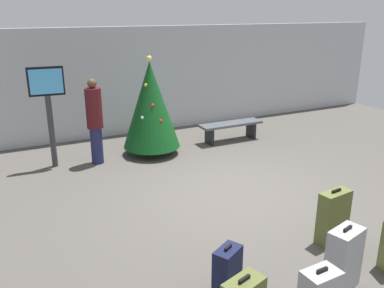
{
  "coord_description": "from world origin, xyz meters",
  "views": [
    {
      "loc": [
        -3.72,
        -5.75,
        3.22
      ],
      "look_at": [
        -0.62,
        0.5,
        0.9
      ],
      "focal_mm": 37.88,
      "sensor_mm": 36.0,
      "label": 1
    }
  ],
  "objects": [
    {
      "name": "suitcase_3",
      "position": [
        -0.23,
        -2.82,
        0.39
      ],
      "size": [
        0.5,
        0.36,
        0.81
      ],
      "color": "#9EA0A5",
      "rests_on": "ground_plane"
    },
    {
      "name": "suitcase_0",
      "position": [
        -1.56,
        -2.33,
        0.31
      ],
      "size": [
        0.42,
        0.36,
        0.65
      ],
      "color": "#141938",
      "rests_on": "ground_plane"
    },
    {
      "name": "flight_info_kiosk",
      "position": [
        -2.74,
        2.89,
        1.44
      ],
      "size": [
        0.72,
        0.14,
        2.14
      ],
      "color": "#333338",
      "rests_on": "ground_plane"
    },
    {
      "name": "traveller_0",
      "position": [
        -1.87,
        2.67,
        0.99
      ],
      "size": [
        0.41,
        0.41,
        1.87
      ],
      "color": "#1E234C",
      "rests_on": "ground_plane"
    },
    {
      "name": "waiting_bench",
      "position": [
        1.6,
        2.73,
        0.37
      ],
      "size": [
        1.67,
        0.44,
        0.48
      ],
      "color": "#4C5159",
      "rests_on": "ground_plane"
    },
    {
      "name": "holiday_tree",
      "position": [
        -0.57,
        2.71,
        1.17
      ],
      "size": [
        1.31,
        1.31,
        2.27
      ],
      "color": "#4C3319",
      "rests_on": "ground_plane"
    },
    {
      "name": "back_wall",
      "position": [
        0.0,
        4.61,
        1.41
      ],
      "size": [
        16.0,
        0.2,
        2.82
      ],
      "primitive_type": "cube",
      "color": "#B7BCC1",
      "rests_on": "ground_plane"
    },
    {
      "name": "ground_plane",
      "position": [
        0.0,
        0.0,
        0.0
      ],
      "size": [
        16.0,
        16.0,
        0.0
      ],
      "primitive_type": "plane",
      "color": "#514C47"
    },
    {
      "name": "suitcase_1",
      "position": [
        0.4,
        -2.01,
        0.4
      ],
      "size": [
        0.52,
        0.27,
        0.83
      ],
      "color": "#59602D",
      "rests_on": "ground_plane"
    }
  ]
}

